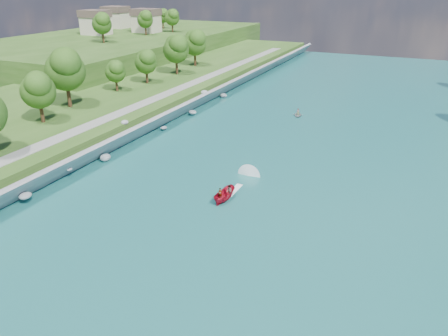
% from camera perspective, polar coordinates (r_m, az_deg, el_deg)
% --- Properties ---
extents(ground, '(260.00, 260.00, 0.00)m').
position_cam_1_polar(ground, '(52.91, -1.22, -7.62)').
color(ground, '#2D5119').
rests_on(ground, ground).
extents(river_water, '(55.00, 240.00, 0.10)m').
position_cam_1_polar(river_water, '(69.45, 6.03, 0.20)').
color(river_water, '#175759').
rests_on(river_water, ground).
extents(berm_west, '(45.00, 240.00, 3.50)m').
position_cam_1_polar(berm_west, '(96.13, -23.46, 6.07)').
color(berm_west, '#2D5119').
rests_on(berm_west, ground).
extents(ridge_west, '(60.00, 120.00, 9.00)m').
position_cam_1_polar(ridge_west, '(171.59, -12.56, 15.26)').
color(ridge_west, '#2D5119').
rests_on(ridge_west, ground).
extents(riprap_bank, '(4.97, 236.00, 4.30)m').
position_cam_1_polar(riprap_bank, '(79.72, -11.94, 4.26)').
color(riprap_bank, slate).
rests_on(riprap_bank, ground).
extents(riverside_path, '(3.00, 200.00, 0.10)m').
position_cam_1_polar(riverside_path, '(83.70, -15.46, 6.09)').
color(riverside_path, gray).
rests_on(riverside_path, berm_west).
extents(ridge_houses, '(29.50, 29.50, 8.40)m').
position_cam_1_polar(ridge_houses, '(178.33, -13.49, 18.33)').
color(ridge_houses, beige).
rests_on(ridge_houses, ridge_west).
extents(trees_west, '(16.48, 148.02, 13.97)m').
position_cam_1_polar(trees_west, '(82.76, -24.66, 8.83)').
color(trees_west, '#204E14').
rests_on(trees_west, berm_west).
extents(trees_ridge, '(16.69, 51.17, 10.72)m').
position_cam_1_polar(trees_ridge, '(163.81, -11.14, 18.31)').
color(trees_ridge, '#204E14').
rests_on(trees_ridge, ridge_west).
extents(motorboat, '(3.60, 19.10, 2.10)m').
position_cam_1_polar(motorboat, '(59.20, 0.56, -3.09)').
color(motorboat, '#A90D20').
rests_on(motorboat, river_water).
extents(raft, '(3.01, 3.64, 1.68)m').
position_cam_1_polar(raft, '(96.18, 9.62, 6.91)').
color(raft, gray).
rests_on(raft, river_water).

